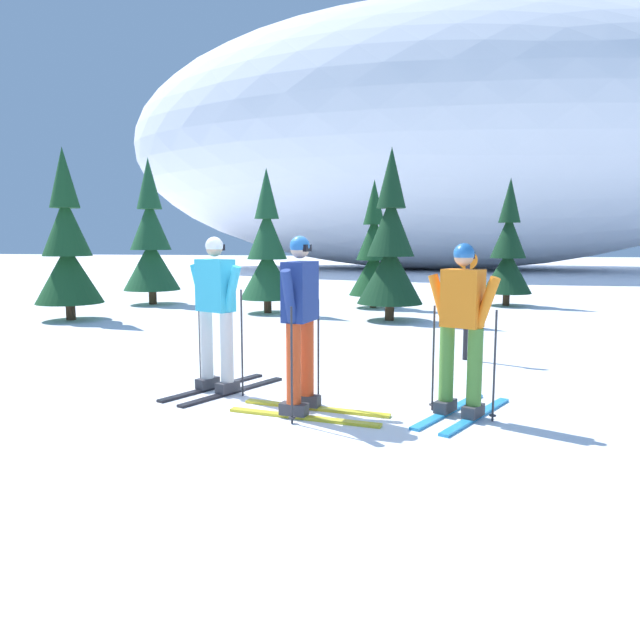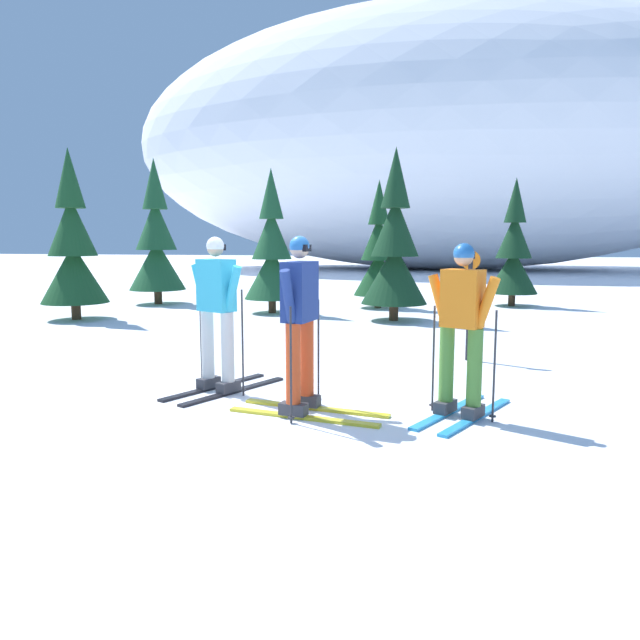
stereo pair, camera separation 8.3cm
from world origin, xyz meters
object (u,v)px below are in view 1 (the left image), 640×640
pine_tree_right (508,253)px  skier_navy_jacket (301,320)px  pine_tree_center (374,255)px  pine_tree_center_right (390,249)px  skier_orange_jacket (462,328)px  pine_tree_center_left (267,253)px  trail_marker_post (467,299)px  pine_tree_left (151,244)px  pine_tree_far_left (67,249)px  skier_cyan_jacket (216,311)px

pine_tree_right → skier_navy_jacket: bearing=-106.4°
pine_tree_center → pine_tree_center_right: (0.62, -2.46, 0.19)m
skier_orange_jacket → pine_tree_center_left: size_ratio=0.50×
pine_tree_right → trail_marker_post: 8.06m
pine_tree_center_left → pine_tree_center_right: 3.17m
pine_tree_left → pine_tree_center: pine_tree_left is taller
pine_tree_far_left → pine_tree_center: (6.45, 3.75, -0.19)m
skier_orange_jacket → pine_tree_center_left: bearing=118.1°
skier_cyan_jacket → skier_orange_jacket: skier_cyan_jacket is taller
pine_tree_center_right → pine_tree_center: bearing=104.2°
pine_tree_left → skier_navy_jacket: bearing=-56.2°
pine_tree_center_right → trail_marker_post: bearing=-71.1°
pine_tree_center → pine_tree_left: bearing=-177.2°
pine_tree_center → pine_tree_center_right: pine_tree_center_right is taller
skier_navy_jacket → pine_tree_far_left: 9.14m
skier_cyan_jacket → skier_orange_jacket: bearing=-9.9°
skier_navy_jacket → pine_tree_center: size_ratio=0.55×
pine_tree_center_right → pine_tree_left: bearing=162.4°
skier_navy_jacket → pine_tree_center_left: pine_tree_center_left is taller
pine_tree_left → trail_marker_post: size_ratio=2.46×
skier_navy_jacket → skier_cyan_jacket: 1.34m
skier_cyan_jacket → pine_tree_center_left: 7.79m
pine_tree_far_left → pine_tree_center_left: 4.53m
skier_navy_jacket → skier_cyan_jacket: bearing=150.2°
pine_tree_right → skier_cyan_jacket: bearing=-113.0°
pine_tree_center_left → pine_tree_center_right: pine_tree_center_right is taller
skier_navy_jacket → trail_marker_post: 3.68m
pine_tree_left → pine_tree_center_right: pine_tree_left is taller
pine_tree_far_left → pine_tree_center_right: size_ratio=1.00×
pine_tree_left → pine_tree_right: size_ratio=1.17×
pine_tree_center → pine_tree_center_right: bearing=-75.8°
pine_tree_center_left → pine_tree_center: (2.44, 1.64, -0.07)m
skier_orange_jacket → pine_tree_left: size_ratio=0.44×
pine_tree_center → pine_tree_right: pine_tree_right is taller
skier_cyan_jacket → pine_tree_far_left: size_ratio=0.48×
skier_orange_jacket → pine_tree_right: (1.65, 10.93, 0.52)m
skier_orange_jacket → pine_tree_far_left: bearing=144.3°
pine_tree_center_left → trail_marker_post: bearing=-48.3°
skier_cyan_jacket → trail_marker_post: size_ratio=1.12×
pine_tree_center → pine_tree_right: 3.73m
skier_navy_jacket → skier_cyan_jacket: size_ratio=1.00×
skier_cyan_jacket → pine_tree_right: pine_tree_right is taller
skier_orange_jacket → pine_tree_left: pine_tree_left is taller
pine_tree_far_left → trail_marker_post: bearing=-19.2°
skier_cyan_jacket → skier_orange_jacket: (2.78, -0.49, -0.05)m
pine_tree_far_left → trail_marker_post: 9.05m
pine_tree_far_left → skier_navy_jacket: bearing=-42.6°
pine_tree_far_left → pine_tree_right: (9.98, 4.93, -0.15)m
skier_cyan_jacket → pine_tree_right: 11.36m
pine_tree_right → trail_marker_post: bearing=-100.5°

